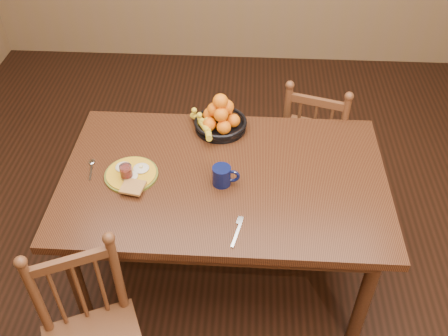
# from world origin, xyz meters

# --- Properties ---
(room) EXTENTS (4.52, 5.02, 2.72)m
(room) POSITION_xyz_m (0.00, 0.00, 1.35)
(room) COLOR black
(room) RESTS_ON ground
(dining_table) EXTENTS (1.60, 1.00, 0.75)m
(dining_table) POSITION_xyz_m (0.00, 0.00, 0.67)
(dining_table) COLOR black
(dining_table) RESTS_ON ground
(chair_far) EXTENTS (0.50, 0.49, 0.89)m
(chair_far) POSITION_xyz_m (0.53, 0.70, 0.44)
(chair_far) COLOR #4E2E17
(chair_far) RESTS_ON ground
(breakfast_plate) EXTENTS (0.26, 0.30, 0.04)m
(breakfast_plate) POSITION_xyz_m (-0.45, -0.03, 0.76)
(breakfast_plate) COLOR #59601E
(breakfast_plate) RESTS_ON dining_table
(fork) EXTENTS (0.05, 0.18, 0.00)m
(fork) POSITION_xyz_m (0.08, -0.35, 0.75)
(fork) COLOR silver
(fork) RESTS_ON dining_table
(spoon) EXTENTS (0.05, 0.16, 0.01)m
(spoon) POSITION_xyz_m (-0.67, 0.03, 0.75)
(spoon) COLOR silver
(spoon) RESTS_ON dining_table
(coffee_mug) EXTENTS (0.13, 0.09, 0.10)m
(coffee_mug) POSITION_xyz_m (-0.00, -0.06, 0.80)
(coffee_mug) COLOR #0A103A
(coffee_mug) RESTS_ON dining_table
(juice_glass) EXTENTS (0.06, 0.06, 0.09)m
(juice_glass) POSITION_xyz_m (-0.47, -0.06, 0.79)
(juice_glass) COLOR silver
(juice_glass) RESTS_ON dining_table
(fruit_bowl) EXTENTS (0.32, 0.32, 0.22)m
(fruit_bowl) POSITION_xyz_m (-0.05, 0.38, 0.81)
(fruit_bowl) COLOR black
(fruit_bowl) RESTS_ON dining_table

